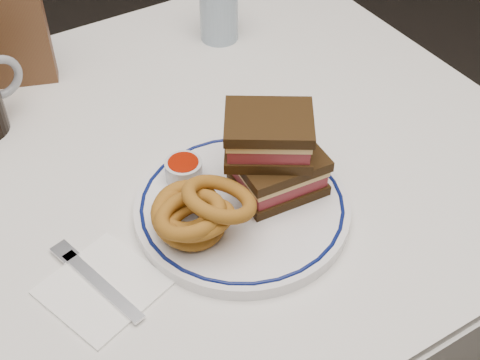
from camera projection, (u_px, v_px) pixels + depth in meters
dining_table at (118, 237)px, 1.02m from camera, size 1.27×0.87×0.75m
main_plate at (242, 208)px, 0.90m from camera, size 0.29×0.29×0.02m
reuben_sandwich at (274, 154)px, 0.88m from camera, size 0.14×0.14×0.12m
onion_rings_main at (195, 212)px, 0.83m from camera, size 0.14×0.13×0.10m
ketchup_ramekin at (184, 169)px, 0.92m from camera, size 0.05×0.05×0.03m
water_glass at (219, 11)px, 1.19m from camera, size 0.07×0.07×0.11m
napkin_fork at (101, 286)px, 0.82m from camera, size 0.16×0.17×0.01m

